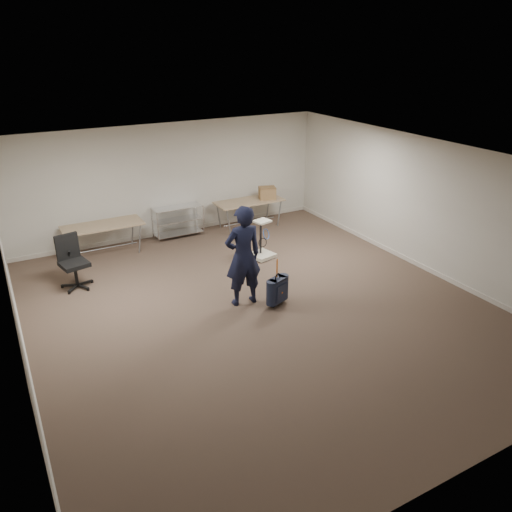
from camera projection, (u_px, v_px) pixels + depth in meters
ground at (259, 308)px, 9.33m from camera, size 9.00×9.00×0.00m
room_shell at (227, 277)px, 10.42m from camera, size 8.00×9.00×9.00m
folding_table_left at (103, 227)px, 11.40m from camera, size 1.80×0.75×0.73m
folding_table_right at (249, 203)px, 13.07m from camera, size 1.80×0.75×0.73m
wire_shelf at (178, 220)px, 12.53m from camera, size 1.22×0.47×0.80m
person at (243, 256)px, 9.14m from camera, size 0.73×0.51×1.94m
suitcase at (277, 290)px, 9.31m from camera, size 0.40×0.31×0.95m
office_chair at (75, 272)px, 10.03m from camera, size 0.66×0.66×1.08m
equipment_cart at (262, 248)px, 11.39m from camera, size 0.60×0.60×0.91m
cardboard_box at (267, 193)px, 13.15m from camera, size 0.50×0.44×0.32m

